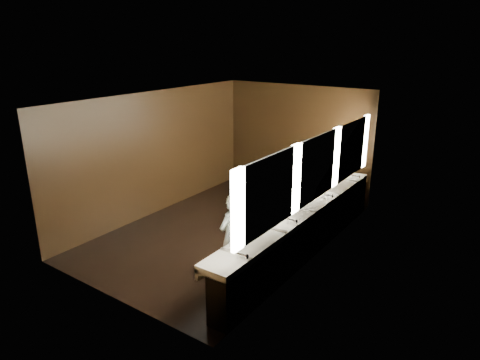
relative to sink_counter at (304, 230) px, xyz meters
name	(u,v)px	position (x,y,z in m)	size (l,w,h in m)	color
floor	(227,231)	(-1.79, 0.00, -0.50)	(6.00, 6.00, 0.00)	black
ceiling	(226,98)	(-1.79, 0.00, 2.30)	(4.00, 6.00, 0.02)	#2D2D2B
wall_back	(296,140)	(-1.79, 3.00, 0.90)	(4.00, 0.02, 2.80)	black
wall_front	(105,216)	(-1.79, -3.00, 0.90)	(4.00, 0.02, 2.80)	black
wall_left	(156,153)	(-3.79, 0.00, 0.90)	(0.02, 6.00, 2.80)	black
wall_right	(317,187)	(0.21, 0.00, 0.90)	(0.02, 6.00, 2.80)	black
sink_counter	(304,230)	(0.00, 0.00, 0.00)	(0.55, 5.40, 1.01)	black
mirror_band	(317,167)	(0.19, 0.00, 1.25)	(0.06, 5.03, 1.15)	white
person	(232,236)	(-0.65, -1.39, 0.25)	(0.54, 0.36, 1.49)	#93B8DB
trash_bin	(278,250)	(-0.22, -0.58, -0.23)	(0.35, 0.35, 0.54)	black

